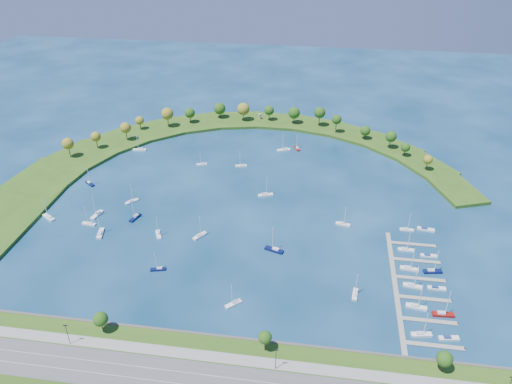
# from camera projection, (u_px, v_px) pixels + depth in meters

# --- Properties ---
(ground) EXTENTS (700.00, 700.00, 0.00)m
(ground) POSITION_uv_depth(u_px,v_px,m) (246.00, 202.00, 282.80)
(ground) COLOR #082E47
(ground) RESTS_ON ground
(south_shoreline) EXTENTS (420.00, 43.10, 11.60)m
(south_shoreline) POSITION_uv_depth(u_px,v_px,m) (191.00, 378.00, 177.97)
(south_shoreline) COLOR #2B5215
(south_shoreline) RESTS_ON ground
(breakwater) EXTENTS (286.74, 247.64, 2.00)m
(breakwater) POSITION_uv_depth(u_px,v_px,m) (190.00, 157.00, 329.46)
(breakwater) COLOR #2B5215
(breakwater) RESTS_ON ground
(breakwater_trees) EXTENTS (237.61, 89.72, 15.05)m
(breakwater_trees) POSITION_uv_depth(u_px,v_px,m) (244.00, 120.00, 358.86)
(breakwater_trees) COLOR #382314
(breakwater_trees) RESTS_ON breakwater
(harbor_tower) EXTENTS (2.60, 2.60, 4.20)m
(harbor_tower) POSITION_uv_depth(u_px,v_px,m) (260.00, 116.00, 382.35)
(harbor_tower) COLOR gray
(harbor_tower) RESTS_ON breakwater
(dock_system) EXTENTS (24.28, 82.00, 1.60)m
(dock_system) POSITION_uv_depth(u_px,v_px,m) (412.00, 287.00, 220.13)
(dock_system) COLOR gray
(dock_system) RESTS_ON ground
(moored_boat_0) EXTENTS (8.96, 6.94, 13.24)m
(moored_boat_0) POSITION_uv_depth(u_px,v_px,m) (49.00, 217.00, 267.62)
(moored_boat_0) COLOR white
(moored_boat_0) RESTS_ON ground
(moored_boat_1) EXTENTS (9.05, 5.41, 12.87)m
(moored_boat_1) POSITION_uv_depth(u_px,v_px,m) (266.00, 194.00, 287.90)
(moored_boat_1) COLOR white
(moored_boat_1) RESTS_ON ground
(moored_boat_2) EXTENTS (7.16, 3.94, 10.14)m
(moored_boat_2) POSITION_uv_depth(u_px,v_px,m) (202.00, 164.00, 321.34)
(moored_boat_2) COLOR white
(moored_boat_2) RESTS_ON ground
(moored_boat_3) EXTENTS (4.63, 8.72, 12.34)m
(moored_boat_3) POSITION_uv_depth(u_px,v_px,m) (135.00, 217.00, 267.62)
(moored_boat_3) COLOR #0A1041
(moored_boat_3) RESTS_ON ground
(moored_boat_4) EXTENTS (9.49, 5.79, 13.51)m
(moored_boat_4) POSITION_uv_depth(u_px,v_px,m) (284.00, 149.00, 339.39)
(moored_boat_4) COLOR white
(moored_boat_4) RESTS_ON ground
(moored_boat_5) EXTENTS (6.51, 8.21, 12.20)m
(moored_boat_5) POSITION_uv_depth(u_px,v_px,m) (200.00, 235.00, 253.15)
(moored_boat_5) COLOR white
(moored_boat_5) RESTS_ON ground
(moored_boat_6) EXTENTS (7.47, 3.79, 10.58)m
(moored_boat_6) POSITION_uv_depth(u_px,v_px,m) (158.00, 269.00, 230.51)
(moored_boat_6) COLOR #0A1041
(moored_boat_6) RESTS_ON ground
(moored_boat_7) EXTENTS (6.77, 7.28, 11.44)m
(moored_boat_7) POSITION_uv_depth(u_px,v_px,m) (132.00, 201.00, 281.83)
(moored_boat_7) COLOR white
(moored_boat_7) RESTS_ON ground
(moored_boat_8) EXTENTS (3.02, 7.86, 11.26)m
(moored_boat_8) POSITION_uv_depth(u_px,v_px,m) (355.00, 294.00, 215.87)
(moored_boat_8) COLOR white
(moored_boat_8) RESTS_ON ground
(moored_boat_9) EXTENTS (7.97, 3.52, 11.33)m
(moored_boat_9) POSITION_uv_depth(u_px,v_px,m) (343.00, 224.00, 262.28)
(moored_boat_9) COLOR white
(moored_boat_9) RESTS_ON ground
(moored_boat_10) EXTENTS (5.23, 8.05, 11.53)m
(moored_boat_10) POSITION_uv_depth(u_px,v_px,m) (158.00, 234.00, 254.15)
(moored_boat_10) COLOR white
(moored_boat_10) RESTS_ON ground
(moored_boat_11) EXTENTS (7.83, 3.78, 11.10)m
(moored_boat_11) POSITION_uv_depth(u_px,v_px,m) (241.00, 165.00, 319.44)
(moored_boat_11) COLOR white
(moored_boat_11) RESTS_ON ground
(moored_boat_12) EXTENTS (4.90, 7.88, 11.24)m
(moored_boat_12) POSITION_uv_depth(u_px,v_px,m) (297.00, 148.00, 341.53)
(moored_boat_12) COLOR maroon
(moored_boat_12) RESTS_ON ground
(moored_boat_13) EXTENTS (9.84, 5.51, 13.95)m
(moored_boat_13) POSITION_uv_depth(u_px,v_px,m) (274.00, 249.00, 242.96)
(moored_boat_13) COLOR #0A1041
(moored_boat_13) RESTS_ON ground
(moored_boat_14) EXTENTS (9.38, 3.94, 13.36)m
(moored_boat_14) POSITION_uv_depth(u_px,v_px,m) (140.00, 149.00, 339.56)
(moored_boat_14) COLOR white
(moored_boat_14) RESTS_ON ground
(moored_boat_15) EXTENTS (4.61, 9.49, 13.44)m
(moored_boat_15) POSITION_uv_depth(u_px,v_px,m) (100.00, 233.00, 254.81)
(moored_boat_15) COLOR white
(moored_boat_15) RESTS_ON ground
(moored_boat_16) EXTENTS (7.77, 2.92, 11.15)m
(moored_boat_16) POSITION_uv_depth(u_px,v_px,m) (89.00, 223.00, 262.59)
(moored_boat_16) COLOR white
(moored_boat_16) RESTS_ON ground
(moored_boat_17) EXTENTS (4.35, 9.30, 13.19)m
(moored_boat_17) POSITION_uv_depth(u_px,v_px,m) (97.00, 214.00, 269.99)
(moored_boat_17) COLOR white
(moored_boat_17) RESTS_ON ground
(moored_boat_18) EXTENTS (7.14, 6.84, 11.36)m
(moored_boat_18) POSITION_uv_depth(u_px,v_px,m) (234.00, 303.00, 210.81)
(moored_boat_18) COLOR white
(moored_boat_18) RESTS_ON ground
(moored_boat_19) EXTENTS (7.47, 6.32, 11.32)m
(moored_boat_19) POSITION_uv_depth(u_px,v_px,m) (90.00, 183.00, 299.46)
(moored_boat_19) COLOR #0A1041
(moored_boat_19) RESTS_ON ground
(docked_boat_0) EXTENTS (8.46, 3.61, 12.05)m
(docked_boat_0) POSITION_uv_depth(u_px,v_px,m) (421.00, 334.00, 195.96)
(docked_boat_0) COLOR white
(docked_boat_0) RESTS_ON ground
(docked_boat_1) EXTENTS (8.23, 3.50, 1.63)m
(docked_boat_1) POSITION_uv_depth(u_px,v_px,m) (449.00, 338.00, 194.49)
(docked_boat_1) COLOR white
(docked_boat_1) RESTS_ON ground
(docked_boat_2) EXTENTS (9.05, 3.81, 12.89)m
(docked_boat_2) POSITION_uv_depth(u_px,v_px,m) (416.00, 306.00, 209.17)
(docked_boat_2) COLOR white
(docked_boat_2) RESTS_ON ground
(docked_boat_3) EXTENTS (9.13, 3.04, 13.23)m
(docked_boat_3) POSITION_uv_depth(u_px,v_px,m) (443.00, 314.00, 205.37)
(docked_boat_3) COLOR maroon
(docked_boat_3) RESTS_ON ground
(docked_boat_4) EXTENTS (8.58, 3.52, 12.24)m
(docked_boat_4) POSITION_uv_depth(u_px,v_px,m) (412.00, 285.00, 220.48)
(docked_boat_4) COLOR white
(docked_boat_4) RESTS_ON ground
(docked_boat_5) EXTENTS (7.98, 2.26, 1.63)m
(docked_boat_5) POSITION_uv_depth(u_px,v_px,m) (436.00, 288.00, 219.39)
(docked_boat_5) COLOR white
(docked_boat_5) RESTS_ON ground
(docked_boat_6) EXTENTS (8.60, 3.20, 12.36)m
(docked_boat_6) POSITION_uv_depth(u_px,v_px,m) (409.00, 268.00, 230.68)
(docked_boat_6) COLOR white
(docked_boat_6) RESTS_ON ground
(docked_boat_7) EXTENTS (8.91, 3.87, 12.68)m
(docked_boat_7) POSITION_uv_depth(u_px,v_px,m) (433.00, 271.00, 229.02)
(docked_boat_7) COLOR #0A1041
(docked_boat_7) RESTS_ON ground
(docked_boat_8) EXTENTS (7.70, 2.20, 11.30)m
(docked_boat_8) POSITION_uv_depth(u_px,v_px,m) (406.00, 249.00, 243.23)
(docked_boat_8) COLOR white
(docked_boat_8) RESTS_ON ground
(docked_boat_9) EXTENTS (7.89, 2.51, 1.59)m
(docked_boat_9) POSITION_uv_depth(u_px,v_px,m) (428.00, 256.00, 239.30)
(docked_boat_9) COLOR white
(docked_boat_9) RESTS_ON ground
(docked_boat_10) EXTENTS (7.15, 2.00, 10.51)m
(docked_boat_10) POSITION_uv_depth(u_px,v_px,m) (407.00, 229.00, 258.00)
(docked_boat_10) COLOR white
(docked_boat_10) RESTS_ON ground
(docked_boat_11) EXTENTS (9.05, 3.66, 1.79)m
(docked_boat_11) POSITION_uv_depth(u_px,v_px,m) (426.00, 229.00, 258.28)
(docked_boat_11) COLOR white
(docked_boat_11) RESTS_ON ground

